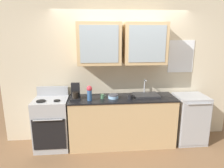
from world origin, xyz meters
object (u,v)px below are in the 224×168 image
object	(u,v)px
sink_faucet	(146,94)
cup_near_bowls	(102,96)
bowl_stack	(113,96)
dishwasher	(189,119)
vase	(89,93)
cup_near_sink	(130,97)
coffee_maker	(76,93)
stove_range	(52,123)

from	to	relation	value
sink_faucet	cup_near_bowls	distance (m)	0.84
bowl_stack	cup_near_bowls	world-z (taller)	cup_near_bowls
cup_near_bowls	dishwasher	size ratio (longest dim) A/B	0.11
bowl_stack	vase	distance (m)	0.45
vase	cup_near_sink	world-z (taller)	vase
cup_near_bowls	sink_faucet	bearing A→B (deg)	7.54
sink_faucet	coffee_maker	bearing A→B (deg)	-176.24
stove_range	coffee_maker	distance (m)	0.72
cup_near_bowls	coffee_maker	bearing A→B (deg)	177.10
vase	dishwasher	xyz separation A→B (m)	(1.92, 0.11, -0.61)
bowl_stack	coffee_maker	distance (m)	0.68
stove_range	sink_faucet	world-z (taller)	sink_faucet
sink_faucet	coffee_maker	world-z (taller)	sink_faucet
bowl_stack	cup_near_bowls	xyz separation A→B (m)	(-0.20, -0.01, 0.01)
cup_near_sink	cup_near_bowls	size ratio (longest dim) A/B	1.19
stove_range	cup_near_sink	bearing A→B (deg)	-3.84
coffee_maker	sink_faucet	bearing A→B (deg)	3.76
vase	bowl_stack	bearing A→B (deg)	12.09
vase	coffee_maker	distance (m)	0.28
stove_range	coffee_maker	bearing A→B (deg)	-0.36
sink_faucet	cup_near_sink	distance (m)	0.38
bowl_stack	cup_near_sink	bearing A→B (deg)	-14.48
dishwasher	cup_near_sink	bearing A→B (deg)	-175.59
cup_near_bowls	coffee_maker	size ratio (longest dim) A/B	0.35
stove_range	vase	distance (m)	0.93
bowl_stack	coffee_maker	xyz separation A→B (m)	(-0.68, 0.02, 0.07)
stove_range	cup_near_bowls	bearing A→B (deg)	-1.67
sink_faucet	cup_near_sink	size ratio (longest dim) A/B	3.87
stove_range	bowl_stack	xyz separation A→B (m)	(1.13, -0.02, 0.49)
cup_near_bowls	vase	bearing A→B (deg)	-159.79
sink_faucet	bowl_stack	world-z (taller)	sink_faucet
sink_faucet	cup_near_bowls	bearing A→B (deg)	-172.46
stove_range	sink_faucet	distance (m)	1.83
dishwasher	stove_range	bearing A→B (deg)	179.91
cup_near_sink	bowl_stack	bearing A→B (deg)	165.52
sink_faucet	coffee_maker	size ratio (longest dim) A/B	1.63
bowl_stack	coffee_maker	bearing A→B (deg)	178.68
cup_near_sink	dishwasher	distance (m)	1.30
stove_range	dishwasher	bearing A→B (deg)	-0.09
sink_faucet	bowl_stack	bearing A→B (deg)	-170.84
stove_range	cup_near_bowls	size ratio (longest dim) A/B	10.82
bowl_stack	cup_near_sink	xyz separation A→B (m)	(0.30, -0.08, 0.00)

